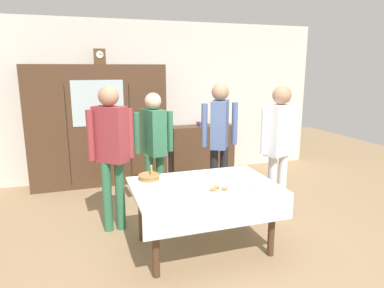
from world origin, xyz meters
name	(u,v)px	position (x,y,z in m)	size (l,w,h in m)	color
ground_plane	(197,239)	(0.00, 0.00, 0.00)	(12.00, 12.00, 0.00)	#997A56
back_wall	(149,100)	(0.00, 2.65, 1.35)	(6.40, 0.10, 2.70)	silver
dining_table	(205,195)	(0.00, -0.23, 0.62)	(1.49, 1.03, 0.72)	#4C3321
wall_cabinet	(99,126)	(-0.90, 2.35, 0.98)	(2.18, 0.46, 1.97)	#4C3321
mantel_clock	(100,56)	(-0.82, 2.35, 2.09)	(0.18, 0.11, 0.24)	brown
bookshelf_low	(202,149)	(0.92, 2.41, 0.44)	(1.17, 0.35, 0.88)	#4C3321
book_stack	(202,124)	(0.92, 2.40, 0.91)	(0.15, 0.22, 0.07)	#664C7A
tea_cup_center	(208,178)	(0.09, -0.07, 0.75)	(0.13, 0.13, 0.06)	silver
tea_cup_front_edge	(258,184)	(0.51, -0.43, 0.75)	(0.13, 0.13, 0.06)	white
tea_cup_far_left	(178,186)	(-0.30, -0.23, 0.75)	(0.13, 0.13, 0.06)	silver
tea_cup_back_edge	(163,194)	(-0.49, -0.40, 0.75)	(0.13, 0.13, 0.06)	white
bread_basket	(149,176)	(-0.51, 0.14, 0.75)	(0.24, 0.24, 0.16)	#9E7542
pastry_plate	(219,190)	(0.07, -0.44, 0.73)	(0.28, 0.28, 0.05)	white
spoon_near_right	(204,198)	(-0.13, -0.56, 0.72)	(0.12, 0.02, 0.01)	silver
spoon_near_left	(249,181)	(0.49, -0.26, 0.72)	(0.12, 0.02, 0.01)	silver
person_behind_table_left	(154,141)	(-0.28, 0.94, 0.97)	(0.52, 0.40, 1.60)	#33704C
person_by_cabinet	(279,139)	(1.16, 0.23, 1.04)	(0.52, 0.31, 1.70)	silver
person_near_right_end	(111,144)	(-0.87, 0.53, 1.06)	(0.52, 0.39, 1.72)	#33704C
person_behind_table_right	(220,133)	(0.59, 0.81, 1.05)	(0.52, 0.41, 1.72)	#232328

